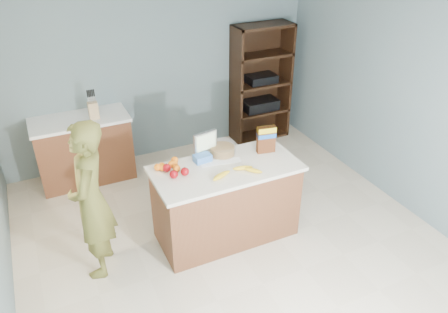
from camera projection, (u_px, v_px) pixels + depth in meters
name	position (u px, v px, depth m)	size (l,w,h in m)	color
floor	(238.00, 250.00, 4.79)	(4.50, 5.00, 0.02)	beige
walls	(240.00, 112.00, 3.96)	(4.52, 5.02, 2.51)	slate
counter_peninsula	(226.00, 204.00, 4.82)	(1.56, 0.76, 0.90)	brown
back_cabinet	(84.00, 149.00, 5.84)	(1.24, 0.62, 0.90)	brown
shelving_unit	(259.00, 85.00, 6.77)	(0.90, 0.40, 1.80)	black
person	(91.00, 201.00, 4.16)	(0.61, 0.40, 1.66)	brown
knife_block	(93.00, 110.00, 5.56)	(0.12, 0.10, 0.31)	tan
envelopes	(221.00, 162.00, 4.66)	(0.45, 0.18, 0.00)	white
bananas	(235.00, 172.00, 4.44)	(0.54, 0.23, 0.05)	yellow
apples	(175.00, 171.00, 4.42)	(0.23, 0.23, 0.09)	maroon
oranges	(169.00, 165.00, 4.53)	(0.28, 0.24, 0.08)	orange
blue_carton	(202.00, 158.00, 4.65)	(0.18, 0.12, 0.08)	blue
salad_bowl	(222.00, 149.00, 4.78)	(0.30, 0.30, 0.13)	#267219
tv	(205.00, 143.00, 4.70)	(0.28, 0.12, 0.28)	silver
cereal_box	(266.00, 138.00, 4.77)	(0.21, 0.11, 0.30)	#592B14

